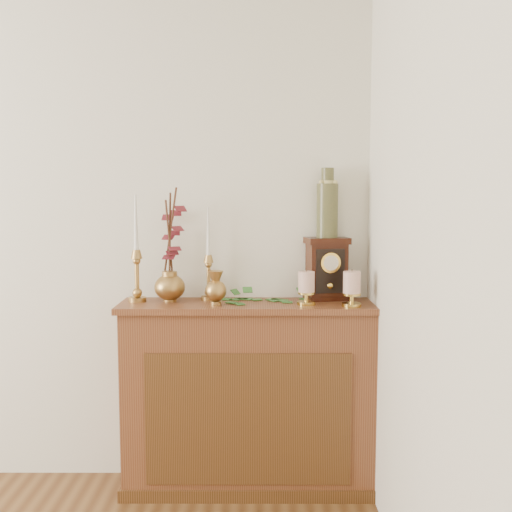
{
  "coord_description": "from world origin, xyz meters",
  "views": [
    {
      "loc": [
        1.45,
        -0.74,
        1.44
      ],
      "look_at": [
        1.44,
        2.05,
        1.16
      ],
      "focal_mm": 42.0,
      "sensor_mm": 36.0,
      "label": 1
    }
  ],
  "objects_px": {
    "ginger_jar": "(172,250)",
    "mantel_clock": "(327,269)",
    "bud_vase": "(216,288)",
    "candlestick_center": "(209,270)",
    "candlestick_left": "(137,267)",
    "ceramic_vase": "(327,206)"
  },
  "relations": [
    {
      "from": "ginger_jar",
      "to": "mantel_clock",
      "type": "relative_size",
      "value": 1.8
    },
    {
      "from": "candlestick_left",
      "to": "mantel_clock",
      "type": "distance_m",
      "value": 0.93
    },
    {
      "from": "mantel_clock",
      "to": "candlestick_left",
      "type": "bearing_deg",
      "value": 173.88
    },
    {
      "from": "candlestick_center",
      "to": "ginger_jar",
      "type": "bearing_deg",
      "value": -178.51
    },
    {
      "from": "candlestick_left",
      "to": "candlestick_center",
      "type": "bearing_deg",
      "value": 8.3
    },
    {
      "from": "ceramic_vase",
      "to": "candlestick_left",
      "type": "bearing_deg",
      "value": -175.73
    },
    {
      "from": "candlestick_left",
      "to": "candlestick_center",
      "type": "xyz_separation_m",
      "value": [
        0.34,
        0.05,
        -0.02
      ]
    },
    {
      "from": "candlestick_left",
      "to": "bud_vase",
      "type": "relative_size",
      "value": 3.18
    },
    {
      "from": "candlestick_left",
      "to": "ceramic_vase",
      "type": "distance_m",
      "value": 0.97
    },
    {
      "from": "candlestick_left",
      "to": "ginger_jar",
      "type": "distance_m",
      "value": 0.19
    },
    {
      "from": "ceramic_vase",
      "to": "bud_vase",
      "type": "bearing_deg",
      "value": -163.04
    },
    {
      "from": "candlestick_center",
      "to": "ginger_jar",
      "type": "height_order",
      "value": "ginger_jar"
    },
    {
      "from": "bud_vase",
      "to": "candlestick_center",
      "type": "bearing_deg",
      "value": 107.27
    },
    {
      "from": "bud_vase",
      "to": "mantel_clock",
      "type": "bearing_deg",
      "value": 16.67
    },
    {
      "from": "candlestick_center",
      "to": "bud_vase",
      "type": "bearing_deg",
      "value": -72.73
    },
    {
      "from": "candlestick_left",
      "to": "ceramic_vase",
      "type": "height_order",
      "value": "ceramic_vase"
    },
    {
      "from": "ginger_jar",
      "to": "mantel_clock",
      "type": "distance_m",
      "value": 0.77
    },
    {
      "from": "candlestick_center",
      "to": "ginger_jar",
      "type": "relative_size",
      "value": 0.83
    },
    {
      "from": "candlestick_left",
      "to": "candlestick_center",
      "type": "height_order",
      "value": "candlestick_left"
    },
    {
      "from": "candlestick_center",
      "to": "candlestick_left",
      "type": "bearing_deg",
      "value": -171.7
    },
    {
      "from": "ginger_jar",
      "to": "ceramic_vase",
      "type": "distance_m",
      "value": 0.79
    },
    {
      "from": "mantel_clock",
      "to": "ceramic_vase",
      "type": "relative_size",
      "value": 0.91
    }
  ]
}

